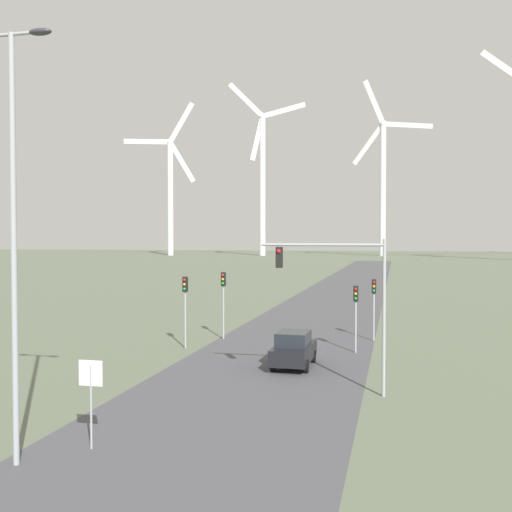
{
  "coord_description": "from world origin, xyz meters",
  "views": [
    {
      "loc": [
        6.31,
        -6.85,
        6.6
      ],
      "look_at": [
        0.0,
        20.01,
        5.77
      ],
      "focal_mm": 42.0,
      "sensor_mm": 36.0,
      "label": 1
    }
  ],
  "objects_px": {
    "traffic_light_post_near_left": "(185,296)",
    "traffic_light_post_mid_left": "(223,290)",
    "car_approaching": "(294,349)",
    "traffic_light_mast_overhead": "(341,283)",
    "traffic_light_post_mid_right": "(374,296)",
    "wind_turbine_left": "(263,173)",
    "streetlamp": "(13,205)",
    "traffic_light_post_near_right": "(356,304)",
    "stop_sign_near": "(91,387)",
    "wind_turbine_center": "(383,176)",
    "wind_turbine_far_left": "(170,186)"
  },
  "relations": [
    {
      "from": "traffic_light_post_near_right",
      "to": "wind_turbine_center",
      "type": "xyz_separation_m",
      "value": [
        -2.73,
        190.35,
        26.52
      ]
    },
    {
      "from": "wind_turbine_left",
      "to": "traffic_light_post_near_right",
      "type": "bearing_deg",
      "value": -75.8
    },
    {
      "from": "streetlamp",
      "to": "traffic_light_post_mid_right",
      "type": "relative_size",
      "value": 3.16
    },
    {
      "from": "stop_sign_near",
      "to": "traffic_light_post_near_right",
      "type": "bearing_deg",
      "value": 68.4
    },
    {
      "from": "traffic_light_post_mid_left",
      "to": "wind_turbine_center",
      "type": "height_order",
      "value": "wind_turbine_center"
    },
    {
      "from": "traffic_light_post_near_left",
      "to": "wind_turbine_far_left",
      "type": "height_order",
      "value": "wind_turbine_far_left"
    },
    {
      "from": "wind_turbine_far_left",
      "to": "traffic_light_post_mid_right",
      "type": "bearing_deg",
      "value": -64.84
    },
    {
      "from": "traffic_light_post_near_left",
      "to": "traffic_light_post_mid_left",
      "type": "xyz_separation_m",
      "value": [
        1.31,
        3.64,
        0.06
      ]
    },
    {
      "from": "traffic_light_post_mid_left",
      "to": "wind_turbine_far_left",
      "type": "height_order",
      "value": "wind_turbine_far_left"
    },
    {
      "from": "streetlamp",
      "to": "wind_turbine_center",
      "type": "xyz_separation_m",
      "value": [
        5.77,
        209.74,
        21.82
      ]
    },
    {
      "from": "stop_sign_near",
      "to": "traffic_light_post_near_left",
      "type": "relative_size",
      "value": 0.65
    },
    {
      "from": "stop_sign_near",
      "to": "traffic_light_post_mid_right",
      "type": "bearing_deg",
      "value": 70.34
    },
    {
      "from": "traffic_light_post_near_left",
      "to": "traffic_light_mast_overhead",
      "type": "relative_size",
      "value": 0.65
    },
    {
      "from": "traffic_light_post_mid_right",
      "to": "wind_turbine_left",
      "type": "relative_size",
      "value": 0.06
    },
    {
      "from": "traffic_light_post_mid_right",
      "to": "wind_turbine_center",
      "type": "xyz_separation_m",
      "value": [
        -3.6,
        186.01,
        26.46
      ]
    },
    {
      "from": "stop_sign_near",
      "to": "traffic_light_mast_overhead",
      "type": "relative_size",
      "value": 0.43
    },
    {
      "from": "streetlamp",
      "to": "wind_turbine_center",
      "type": "bearing_deg",
      "value": 88.43
    },
    {
      "from": "traffic_light_post_near_right",
      "to": "traffic_light_mast_overhead",
      "type": "height_order",
      "value": "traffic_light_mast_overhead"
    },
    {
      "from": "traffic_light_post_mid_right",
      "to": "wind_turbine_far_left",
      "type": "bearing_deg",
      "value": 115.16
    },
    {
      "from": "streetlamp",
      "to": "wind_turbine_far_left",
      "type": "relative_size",
      "value": 0.21
    },
    {
      "from": "stop_sign_near",
      "to": "wind_turbine_far_left",
      "type": "xyz_separation_m",
      "value": [
        -74.78,
        198.05,
        24.54
      ]
    },
    {
      "from": "streetlamp",
      "to": "traffic_light_post_mid_right",
      "type": "xyz_separation_m",
      "value": [
        9.36,
        23.73,
        -4.64
      ]
    },
    {
      "from": "car_approaching",
      "to": "wind_turbine_left",
      "type": "relative_size",
      "value": 0.06
    },
    {
      "from": "traffic_light_post_near_right",
      "to": "stop_sign_near",
      "type": "bearing_deg",
      "value": -111.6
    },
    {
      "from": "wind_turbine_left",
      "to": "wind_turbine_center",
      "type": "height_order",
      "value": "wind_turbine_center"
    },
    {
      "from": "car_approaching",
      "to": "wind_turbine_left",
      "type": "distance_m",
      "value": 197.3
    },
    {
      "from": "streetlamp",
      "to": "wind_turbine_left",
      "type": "bearing_deg",
      "value": 100.63
    },
    {
      "from": "streetlamp",
      "to": "wind_turbine_center",
      "type": "distance_m",
      "value": 210.95
    },
    {
      "from": "traffic_light_post_near_right",
      "to": "wind_turbine_far_left",
      "type": "height_order",
      "value": "wind_turbine_far_left"
    },
    {
      "from": "streetlamp",
      "to": "traffic_light_post_mid_left",
      "type": "xyz_separation_m",
      "value": [
        -0.21,
        22.15,
        -4.35
      ]
    },
    {
      "from": "stop_sign_near",
      "to": "wind_turbine_center",
      "type": "height_order",
      "value": "wind_turbine_center"
    },
    {
      "from": "wind_turbine_far_left",
      "to": "wind_turbine_left",
      "type": "height_order",
      "value": "wind_turbine_left"
    },
    {
      "from": "traffic_light_post_mid_right",
      "to": "traffic_light_post_near_right",
      "type": "bearing_deg",
      "value": -101.25
    },
    {
      "from": "traffic_light_post_near_right",
      "to": "traffic_light_post_mid_left",
      "type": "bearing_deg",
      "value": 162.4
    },
    {
      "from": "streetlamp",
      "to": "traffic_light_post_near_right",
      "type": "bearing_deg",
      "value": 66.33
    },
    {
      "from": "stop_sign_near",
      "to": "wind_turbine_left",
      "type": "height_order",
      "value": "wind_turbine_left"
    },
    {
      "from": "streetlamp",
      "to": "traffic_light_mast_overhead",
      "type": "bearing_deg",
      "value": 49.92
    },
    {
      "from": "car_approaching",
      "to": "traffic_light_post_near_left",
      "type": "bearing_deg",
      "value": 153.38
    },
    {
      "from": "stop_sign_near",
      "to": "car_approaching",
      "type": "relative_size",
      "value": 0.68
    },
    {
      "from": "traffic_light_post_mid_left",
      "to": "streetlamp",
      "type": "bearing_deg",
      "value": -89.45
    },
    {
      "from": "traffic_light_post_near_right",
      "to": "traffic_light_post_mid_right",
      "type": "xyz_separation_m",
      "value": [
        0.86,
        4.34,
        0.06
      ]
    },
    {
      "from": "wind_turbine_center",
      "to": "traffic_light_mast_overhead",
      "type": "bearing_deg",
      "value": -89.22
    },
    {
      "from": "stop_sign_near",
      "to": "traffic_light_post_mid_left",
      "type": "relative_size",
      "value": 0.64
    },
    {
      "from": "traffic_light_post_near_left",
      "to": "wind_turbine_center",
      "type": "height_order",
      "value": "wind_turbine_center"
    },
    {
      "from": "traffic_light_post_near_left",
      "to": "wind_turbine_center",
      "type": "distance_m",
      "value": 193.16
    },
    {
      "from": "traffic_light_post_near_right",
      "to": "traffic_light_post_mid_left",
      "type": "relative_size",
      "value": 0.88
    },
    {
      "from": "traffic_light_post_near_right",
      "to": "traffic_light_mast_overhead",
      "type": "relative_size",
      "value": 0.59
    },
    {
      "from": "streetlamp",
      "to": "wind_turbine_center",
      "type": "height_order",
      "value": "wind_turbine_center"
    },
    {
      "from": "wind_turbine_left",
      "to": "traffic_light_post_near_left",
      "type": "bearing_deg",
      "value": -78.8
    },
    {
      "from": "traffic_light_post_near_right",
      "to": "wind_turbine_far_left",
      "type": "bearing_deg",
      "value": 114.4
    }
  ]
}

